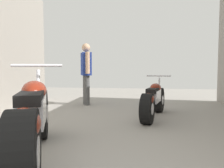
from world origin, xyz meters
TOP-DOWN VIEW (x-y plane):
  - ground_plane at (0.00, 3.02)m, footprint 14.52×14.52m
  - motorcycle_maroon_cruiser at (-0.64, 1.56)m, footprint 1.03×2.10m
  - motorcycle_black_naked at (0.69, 3.86)m, footprint 0.65×1.72m
  - mechanic_in_blue at (-0.99, 5.26)m, footprint 0.37×0.63m

SIDE VIEW (x-z plane):
  - ground_plane at x=0.00m, z-range 0.00..0.00m
  - motorcycle_black_naked at x=0.69m, z-range -0.07..0.74m
  - motorcycle_maroon_cruiser at x=-0.64m, z-range -0.08..0.93m
  - mechanic_in_blue at x=-0.99m, z-range 0.10..1.70m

